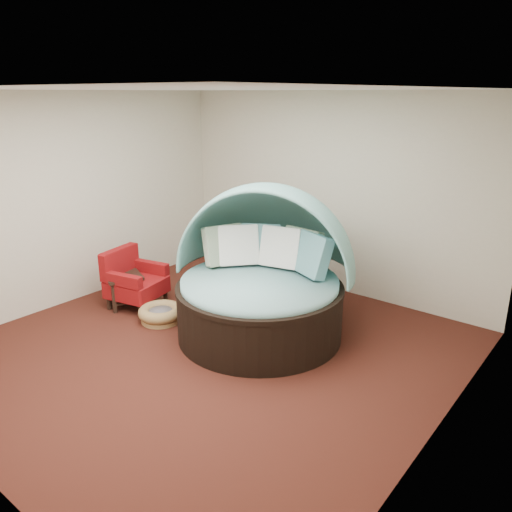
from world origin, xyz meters
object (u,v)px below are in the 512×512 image
Objects in this scene: red_armchair at (133,280)px; canopy_daybed at (263,266)px; pet_basket at (161,313)px; side_table at (124,286)px.

canopy_daybed is at bearing 2.63° from red_armchair.
pet_basket is 0.87× the size of red_armchair.
canopy_daybed is 1.50m from pet_basket.
canopy_daybed reaches higher than side_table.
canopy_daybed reaches higher than pet_basket.
pet_basket is 0.72m from red_armchair.
red_armchair is at bearing 45.38° from side_table.
side_table is at bearing 178.07° from pet_basket.
side_table is (-0.76, 0.03, 0.18)m from pet_basket.
side_table is at bearing -146.48° from red_armchair.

